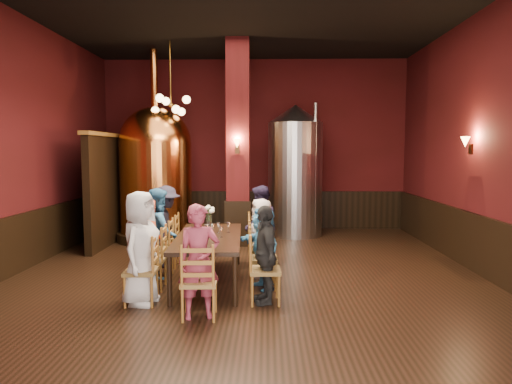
{
  "coord_description": "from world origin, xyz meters",
  "views": [
    {
      "loc": [
        0.33,
        -7.29,
        2.1
      ],
      "look_at": [
        0.16,
        0.2,
        1.41
      ],
      "focal_mm": 32.0,
      "sensor_mm": 36.0,
      "label": 1
    }
  ],
  "objects_px": {
    "rose_vase": "(209,212)",
    "steel_vessel": "(295,171)",
    "dining_table": "(209,240)",
    "person_1": "(151,244)",
    "person_2": "(159,233)",
    "copper_kettle": "(156,172)",
    "person_0": "(140,248)"
  },
  "relations": [
    {
      "from": "rose_vase",
      "to": "steel_vessel",
      "type": "bearing_deg",
      "value": 60.87
    },
    {
      "from": "dining_table",
      "to": "person_1",
      "type": "xyz_separation_m",
      "value": [
        -0.83,
        -0.37,
        0.01
      ]
    },
    {
      "from": "dining_table",
      "to": "person_2",
      "type": "bearing_deg",
      "value": 158.78
    },
    {
      "from": "person_1",
      "to": "rose_vase",
      "type": "bearing_deg",
      "value": -48.11
    },
    {
      "from": "person_2",
      "to": "dining_table",
      "type": "bearing_deg",
      "value": -129.18
    },
    {
      "from": "copper_kettle",
      "to": "steel_vessel",
      "type": "height_order",
      "value": "copper_kettle"
    },
    {
      "from": "copper_kettle",
      "to": "steel_vessel",
      "type": "distance_m",
      "value": 3.35
    },
    {
      "from": "person_0",
      "to": "rose_vase",
      "type": "distance_m",
      "value": 2.16
    },
    {
      "from": "person_0",
      "to": "dining_table",
      "type": "bearing_deg",
      "value": -27.28
    },
    {
      "from": "copper_kettle",
      "to": "person_0",
      "type": "bearing_deg",
      "value": -79.06
    },
    {
      "from": "dining_table",
      "to": "person_0",
      "type": "bearing_deg",
      "value": -130.36
    },
    {
      "from": "person_0",
      "to": "person_2",
      "type": "bearing_deg",
      "value": 13.08
    },
    {
      "from": "steel_vessel",
      "to": "person_0",
      "type": "bearing_deg",
      "value": -115.12
    },
    {
      "from": "dining_table",
      "to": "person_0",
      "type": "distance_m",
      "value": 1.32
    },
    {
      "from": "dining_table",
      "to": "person_2",
      "type": "relative_size",
      "value": 1.65
    },
    {
      "from": "person_1",
      "to": "rose_vase",
      "type": "distance_m",
      "value": 1.57
    },
    {
      "from": "dining_table",
      "to": "rose_vase",
      "type": "distance_m",
      "value": 1.05
    },
    {
      "from": "person_0",
      "to": "steel_vessel",
      "type": "bearing_deg",
      "value": -14.83
    },
    {
      "from": "person_0",
      "to": "person_1",
      "type": "height_order",
      "value": "person_0"
    },
    {
      "from": "person_2",
      "to": "rose_vase",
      "type": "bearing_deg",
      "value": -67.21
    },
    {
      "from": "person_0",
      "to": "person_1",
      "type": "relative_size",
      "value": 1.12
    },
    {
      "from": "copper_kettle",
      "to": "rose_vase",
      "type": "distance_m",
      "value": 2.98
    },
    {
      "from": "steel_vessel",
      "to": "rose_vase",
      "type": "relative_size",
      "value": 8.63
    },
    {
      "from": "copper_kettle",
      "to": "rose_vase",
      "type": "height_order",
      "value": "copper_kettle"
    },
    {
      "from": "person_0",
      "to": "copper_kettle",
      "type": "bearing_deg",
      "value": 21.23
    },
    {
      "from": "steel_vessel",
      "to": "rose_vase",
      "type": "xyz_separation_m",
      "value": [
        -1.74,
        -3.12,
        -0.61
      ]
    },
    {
      "from": "dining_table",
      "to": "steel_vessel",
      "type": "bearing_deg",
      "value": 65.76
    },
    {
      "from": "copper_kettle",
      "to": "person_1",
      "type": "bearing_deg",
      "value": -77.68
    },
    {
      "from": "person_1",
      "to": "person_2",
      "type": "distance_m",
      "value": 0.66
    },
    {
      "from": "person_1",
      "to": "copper_kettle",
      "type": "distance_m",
      "value": 4.03
    },
    {
      "from": "person_1",
      "to": "copper_kettle",
      "type": "height_order",
      "value": "copper_kettle"
    },
    {
      "from": "person_2",
      "to": "steel_vessel",
      "type": "height_order",
      "value": "steel_vessel"
    }
  ]
}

